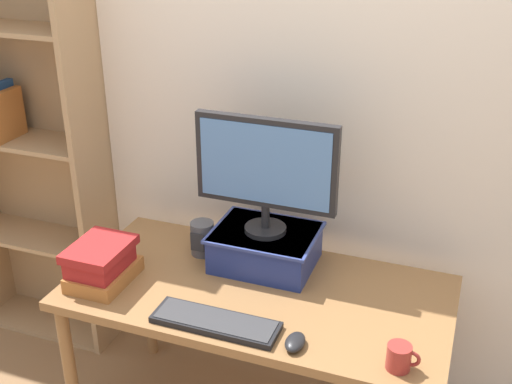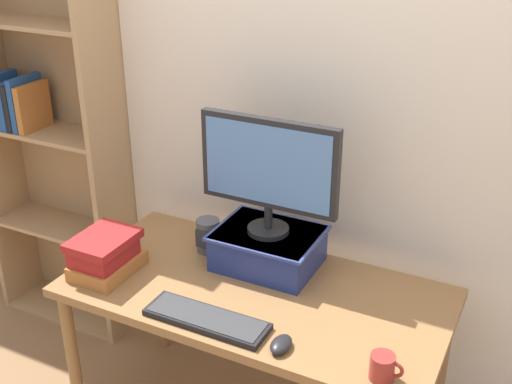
# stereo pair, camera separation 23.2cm
# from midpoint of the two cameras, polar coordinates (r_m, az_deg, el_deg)

# --- Properties ---
(back_wall) EXTENTS (7.00, 0.08, 2.60)m
(back_wall) POSITION_cam_midpoint_polar(r_m,az_deg,el_deg) (2.61, 7.61, 7.83)
(back_wall) COLOR beige
(back_wall) RESTS_ON ground_plane
(desk) EXTENTS (1.43, 0.72, 0.72)m
(desk) POSITION_cam_midpoint_polar(r_m,az_deg,el_deg) (2.47, 2.66, -10.09)
(desk) COLOR olive
(desk) RESTS_ON ground_plane
(bookshelf_unit) EXTENTS (0.74, 0.28, 2.04)m
(bookshelf_unit) POSITION_cam_midpoint_polar(r_m,az_deg,el_deg) (3.22, -16.00, 5.53)
(bookshelf_unit) COLOR tan
(bookshelf_unit) RESTS_ON ground_plane
(riser_box) EXTENTS (0.41, 0.32, 0.15)m
(riser_box) POSITION_cam_midpoint_polar(r_m,az_deg,el_deg) (2.54, 3.70, -4.98)
(riser_box) COLOR navy
(riser_box) RESTS_ON desk
(computer_monitor) EXTENTS (0.55, 0.16, 0.46)m
(computer_monitor) POSITION_cam_midpoint_polar(r_m,az_deg,el_deg) (2.38, 3.91, 2.02)
(computer_monitor) COLOR black
(computer_monitor) RESTS_ON riser_box
(keyboard) EXTENTS (0.45, 0.14, 0.02)m
(keyboard) POSITION_cam_midpoint_polar(r_m,az_deg,el_deg) (2.25, -1.43, -11.32)
(keyboard) COLOR black
(keyboard) RESTS_ON desk
(computer_mouse) EXTENTS (0.06, 0.10, 0.04)m
(computer_mouse) POSITION_cam_midpoint_polar(r_m,az_deg,el_deg) (2.15, 5.42, -13.43)
(computer_mouse) COLOR black
(computer_mouse) RESTS_ON desk
(book_stack) EXTENTS (0.20, 0.27, 0.16)m
(book_stack) POSITION_cam_midpoint_polar(r_m,az_deg,el_deg) (2.53, -10.71, -5.59)
(book_stack) COLOR #AD662D
(book_stack) RESTS_ON desk
(coffee_mug) EXTENTS (0.11, 0.08, 0.09)m
(coffee_mug) POSITION_cam_midpoint_polar(r_m,az_deg,el_deg) (2.07, 14.50, -14.95)
(coffee_mug) COLOR #9E2D28
(coffee_mug) RESTS_ON desk
(desk_speaker) EXTENTS (0.10, 0.10, 0.14)m
(desk_speaker) POSITION_cam_midpoint_polar(r_m,az_deg,el_deg) (2.64, -1.78, -3.95)
(desk_speaker) COLOR #4C4C51
(desk_speaker) RESTS_ON desk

